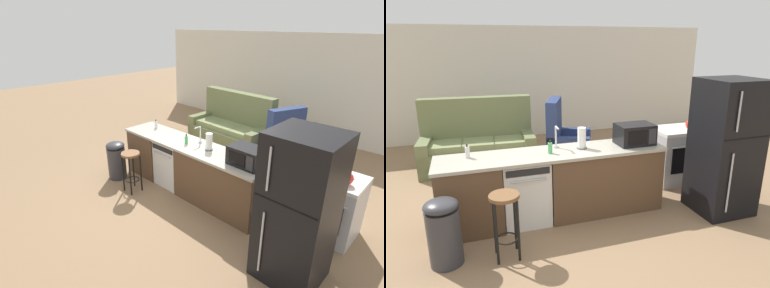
# 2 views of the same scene
# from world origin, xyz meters

# --- Properties ---
(ground_plane) EXTENTS (24.00, 24.00, 0.00)m
(ground_plane) POSITION_xyz_m (0.00, 0.00, 0.00)
(ground_plane) COLOR #896B4C
(wall_back) EXTENTS (10.00, 0.06, 2.60)m
(wall_back) POSITION_xyz_m (0.30, 4.20, 1.30)
(wall_back) COLOR silver
(wall_back) RESTS_ON ground_plane
(kitchen_counter) EXTENTS (2.94, 0.66, 0.90)m
(kitchen_counter) POSITION_xyz_m (0.24, 0.00, 0.42)
(kitchen_counter) COLOR brown
(kitchen_counter) RESTS_ON ground_plane
(dishwasher) EXTENTS (0.58, 0.61, 0.84)m
(dishwasher) POSITION_xyz_m (-0.25, -0.00, 0.42)
(dishwasher) COLOR silver
(dishwasher) RESTS_ON ground_plane
(stove_range) EXTENTS (0.76, 0.68, 0.90)m
(stove_range) POSITION_xyz_m (2.35, 0.55, 0.45)
(stove_range) COLOR #B7B7BC
(stove_range) RESTS_ON ground_plane
(refrigerator) EXTENTS (0.72, 0.73, 1.81)m
(refrigerator) POSITION_xyz_m (2.35, -0.55, 0.91)
(refrigerator) COLOR black
(refrigerator) RESTS_ON ground_plane
(microwave) EXTENTS (0.50, 0.37, 0.28)m
(microwave) POSITION_xyz_m (1.29, -0.00, 1.04)
(microwave) COLOR black
(microwave) RESTS_ON kitchen_counter
(sink_faucet) EXTENTS (0.07, 0.18, 0.30)m
(sink_faucet) POSITION_xyz_m (0.22, 0.16, 1.03)
(sink_faucet) COLOR silver
(sink_faucet) RESTS_ON kitchen_counter
(paper_towel_roll) EXTENTS (0.14, 0.14, 0.28)m
(paper_towel_roll) POSITION_xyz_m (0.53, 0.04, 1.04)
(paper_towel_roll) COLOR #4C4C51
(paper_towel_roll) RESTS_ON kitchen_counter
(soap_bottle) EXTENTS (0.06, 0.06, 0.18)m
(soap_bottle) POSITION_xyz_m (0.09, -0.04, 0.97)
(soap_bottle) COLOR #4CB266
(soap_bottle) RESTS_ON kitchen_counter
(dish_soap_bottle) EXTENTS (0.06, 0.06, 0.18)m
(dish_soap_bottle) POSITION_xyz_m (-0.91, 0.12, 0.97)
(dish_soap_bottle) COLOR silver
(dish_soap_bottle) RESTS_ON kitchen_counter
(kettle) EXTENTS (0.21, 0.17, 0.19)m
(kettle) POSITION_xyz_m (2.52, 0.42, 0.99)
(kettle) COLOR red
(kettle) RESTS_ON stove_range
(bar_stool) EXTENTS (0.32, 0.32, 0.74)m
(bar_stool) POSITION_xyz_m (-0.59, -0.73, 0.54)
(bar_stool) COLOR brown
(bar_stool) RESTS_ON ground_plane
(trash_bin) EXTENTS (0.35, 0.35, 0.74)m
(trash_bin) POSITION_xyz_m (-1.21, -0.64, 0.38)
(trash_bin) COLOR #333338
(trash_bin) RESTS_ON ground_plane
(couch) EXTENTS (2.05, 1.01, 1.27)m
(couch) POSITION_xyz_m (-0.70, 2.31, 0.39)
(couch) COLOR #667047
(couch) RESTS_ON ground_plane
(armchair) EXTENTS (1.06, 1.09, 1.20)m
(armchair) POSITION_xyz_m (0.92, 2.16, 0.35)
(armchair) COLOR navy
(armchair) RESTS_ON ground_plane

